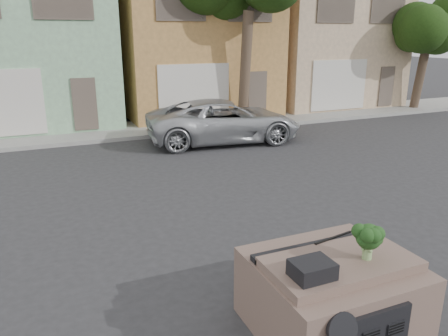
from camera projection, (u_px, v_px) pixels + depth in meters
ground_plane at (235, 238)px, 8.58m from camera, size 120.00×120.00×0.00m
sidewalk at (127, 131)px, 17.76m from camera, size 40.00×3.00×0.15m
townhouse_mint at (21, 35)px, 18.84m from camera, size 7.20×8.20×7.55m
townhouse_tan at (186, 35)px, 21.71m from camera, size 7.20×8.20×7.55m
townhouse_beige at (312, 35)px, 24.57m from camera, size 7.20×8.20×7.55m
silver_pickup at (224, 142)px, 16.25m from camera, size 5.92×3.29×1.57m
tree_near at (246, 23)px, 17.83m from camera, size 4.40×4.00×8.50m
tree_far at (423, 51)px, 22.01m from camera, size 3.20×3.00×6.00m
car_dashboard at (331, 292)px, 5.79m from camera, size 2.00×1.80×1.12m
instrument_hump at (312, 269)px, 5.07m from camera, size 0.48×0.38×0.20m
wiper_arm at (333, 238)px, 6.06m from camera, size 0.69×0.15×0.02m
broccoli at (368, 241)px, 5.45m from camera, size 0.55×0.55×0.48m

